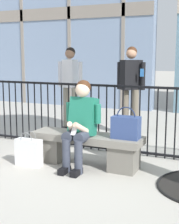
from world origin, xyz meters
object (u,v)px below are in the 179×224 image
at_px(handbag_on_bench, 126,127).
at_px(shopping_bag, 29,152).
at_px(bystander_at_railing, 70,82).
at_px(bystander_further_back, 131,84).
at_px(stone_bench, 87,146).
at_px(seated_person_with_phone, 80,122).

distance_m(handbag_on_bench, shopping_bag, 1.42).
bearing_deg(shopping_bag, handbag_on_bench, 15.25).
height_order(handbag_on_bench, bystander_at_railing, bystander_at_railing).
height_order(shopping_bag, bystander_further_back, bystander_further_back).
relative_size(stone_bench, seated_person_with_phone, 1.32).
bearing_deg(seated_person_with_phone, bystander_at_railing, 120.90).
distance_m(handbag_on_bench, bystander_at_railing, 2.74).
bearing_deg(stone_bench, handbag_on_bench, -0.99).
bearing_deg(handbag_on_bench, seated_person_with_phone, -169.02).
bearing_deg(seated_person_with_phone, bystander_further_back, 88.65).
relative_size(seated_person_with_phone, bystander_further_back, 0.71).
distance_m(shopping_bag, bystander_further_back, 2.59).
relative_size(shopping_bag, bystander_further_back, 0.29).
bearing_deg(seated_person_with_phone, shopping_bag, -161.15).
bearing_deg(bystander_further_back, handbag_on_bench, -74.20).
relative_size(handbag_on_bench, bystander_at_railing, 0.25).
bearing_deg(handbag_on_bench, stone_bench, 179.01).
xyz_separation_m(seated_person_with_phone, shopping_bag, (-0.70, -0.24, -0.45)).
relative_size(seated_person_with_phone, shopping_bag, 2.46).
bearing_deg(shopping_bag, bystander_at_railing, 103.37).
distance_m(stone_bench, bystander_at_railing, 2.46).
bearing_deg(stone_bench, bystander_at_railing, 123.17).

